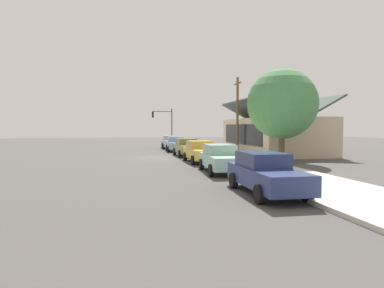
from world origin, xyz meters
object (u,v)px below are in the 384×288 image
Objects in this scene: car_olive at (187,147)px; traffic_light_main at (164,121)px; utility_pole_wooden at (237,114)px; shade_tree at (282,104)px; car_navy at (265,173)px; fire_hydrant_red at (250,165)px; car_silver at (170,142)px; car_seafoam at (221,158)px; car_skyblue at (176,144)px; car_mustard at (201,151)px.

traffic_light_main is at bearing 179.99° from car_olive.
shade_tree is at bearing 3.43° from utility_pole_wooden.
car_olive is at bearing -139.44° from shade_tree.
shade_tree is at bearing 152.07° from car_navy.
fire_hydrant_red is (13.79, -4.00, -3.43)m from utility_pole_wooden.
car_navy is at bearing -1.51° from car_olive.
car_olive is at bearing 3.52° from car_silver.
traffic_light_main is (-15.66, -0.32, 2.68)m from car_olive.
car_silver is 29.06m from car_navy.
fire_hydrant_red is at bearing 5.10° from car_olive.
car_navy is (6.32, -0.05, -0.00)m from car_seafoam.
car_skyblue is 0.59× the size of utility_pole_wooden.
car_skyblue is (5.33, -0.07, -0.00)m from car_silver.
car_mustard is (11.87, 0.10, 0.00)m from car_skyblue.
car_olive is at bearing -73.06° from utility_pole_wooden.
car_skyblue is 6.28× the size of fire_hydrant_red.
car_seafoam reaches higher than fire_hydrant_red.
utility_pole_wooden is (-7.23, 5.34, 3.11)m from car_mustard.
utility_pole_wooden is (-19.09, 5.44, 3.11)m from car_navy.
car_skyblue is 14.80m from shade_tree.
utility_pole_wooden is at bearing 52.70° from car_skyblue.
car_navy reaches higher than fire_hydrant_red.
car_mustard is 9.51m from utility_pole_wooden.
car_silver is 0.62× the size of utility_pole_wooden.
car_olive is 0.66× the size of shade_tree.
car_silver is at bearing -177.61° from car_skyblue.
utility_pole_wooden reaches higher than traffic_light_main.
car_skyblue is at bearing -155.59° from shade_tree.
car_skyblue is 0.93× the size of car_navy.
traffic_light_main is at bearing -158.04° from utility_pole_wooden.
car_olive is 0.61× the size of utility_pole_wooden.
car_navy is (11.86, -0.10, -0.00)m from car_mustard.
utility_pole_wooden reaches higher than fire_hydrant_red.
car_olive and car_mustard have the same top height.
utility_pole_wooden is at bearing 160.30° from car_seafoam.
utility_pole_wooden is 10.56× the size of fire_hydrant_red.
car_olive is at bearing -173.71° from fire_hydrant_red.
utility_pole_wooden reaches higher than car_olive.
shade_tree is 8.48m from utility_pole_wooden.
car_seafoam is 14.21m from utility_pole_wooden.
utility_pole_wooden is at bearing -176.57° from shade_tree.
car_olive is 6.39m from utility_pole_wooden.
traffic_light_main is (-26.81, -0.27, 2.67)m from car_seafoam.
car_silver and car_seafoam have the same top height.
car_seafoam is 26.94m from traffic_light_main.
car_navy is (29.06, -0.07, -0.00)m from car_silver.
traffic_light_main is 28.04m from fire_hydrant_red.
utility_pole_wooden is (4.64, 5.44, 3.11)m from car_skyblue.
traffic_light_main is at bearing -178.33° from car_navy.
car_silver is 4.88m from traffic_light_main.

